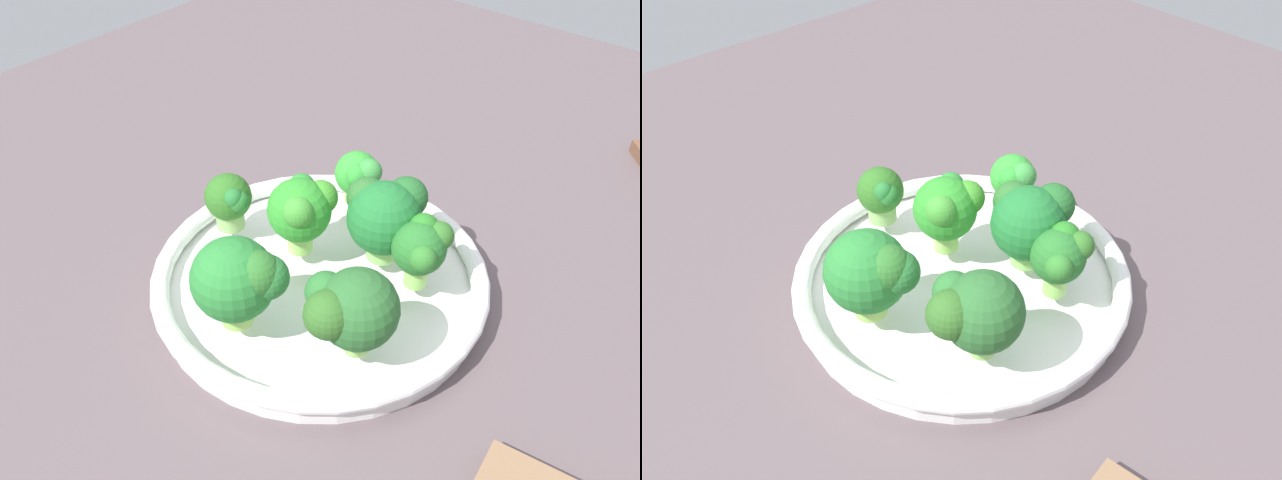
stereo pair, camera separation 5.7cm
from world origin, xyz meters
TOP-DOWN VIEW (x-y plane):
  - ground_plane at (0.00, 0.00)cm, footprint 130.00×130.00cm
  - bowl at (3.24, 3.58)cm, footprint 29.44×29.44cm
  - broccoli_floret_0 at (13.12, 4.54)cm, footprint 4.90×4.33cm
  - broccoli_floret_1 at (3.85, 12.47)cm, footprint 7.44×6.68cm
  - broccoli_floret_2 at (-4.44, 9.32)cm, footprint 7.26×7.27cm
  - broccoli_floret_3 at (6.56, -6.09)cm, footprint 4.99×4.49cm
  - broccoli_floret_4 at (-4.37, 0.08)cm, footprint 4.61×5.08cm
  - broccoli_floret_5 at (0.28, -1.33)cm, footprint 6.91×7.44cm
  - broccoli_floret_6 at (6.04, 2.67)cm, footprint 5.62×6.12cm

SIDE VIEW (x-z plane):
  - ground_plane at x=0.00cm, z-range -2.50..0.00cm
  - bowl at x=3.24cm, z-range 0.03..3.03cm
  - broccoli_floret_0 at x=13.12cm, z-range 3.35..8.78cm
  - broccoli_floret_3 at x=6.56cm, z-range 3.41..8.71cm
  - broccoli_floret_4 at x=-4.37cm, z-range 3.79..10.13cm
  - broccoli_floret_2 at x=-4.44cm, z-range 3.61..10.93cm
  - broccoli_floret_6 at x=6.04cm, z-range 3.82..10.94cm
  - broccoli_floret_5 at x=0.28cm, z-range 3.66..11.12cm
  - broccoli_floret_1 at x=3.85cm, z-range 3.65..11.42cm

